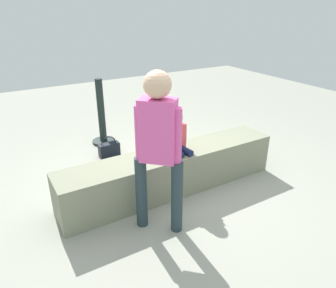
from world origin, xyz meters
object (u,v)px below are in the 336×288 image
(adult_standing, at_px, (158,141))
(water_bottle_near_gift, at_px, (147,146))
(cake_plate, at_px, (156,151))
(gift_bag, at_px, (165,134))
(child_seated, at_px, (176,134))
(party_cup_red, at_px, (170,153))
(handbag_black_leather, at_px, (109,149))

(adult_standing, distance_m, water_bottle_near_gift, 2.00)
(cake_plate, height_order, gift_bag, cake_plate)
(child_seated, height_order, adult_standing, adult_standing)
(water_bottle_near_gift, bearing_deg, party_cup_red, -59.70)
(child_seated, xyz_separation_m, handbag_black_leather, (-0.38, 1.23, -0.60))
(party_cup_red, bearing_deg, gift_bag, 66.89)
(adult_standing, xyz_separation_m, water_bottle_near_gift, (0.71, 1.65, -0.86))
(adult_standing, relative_size, cake_plate, 7.03)
(handbag_black_leather, bearing_deg, water_bottle_near_gift, -13.32)
(child_seated, bearing_deg, adult_standing, -134.56)
(child_seated, relative_size, party_cup_red, 4.14)
(party_cup_red, bearing_deg, child_seated, -116.04)
(child_seated, distance_m, adult_standing, 0.81)
(party_cup_red, relative_size, handbag_black_leather, 0.37)
(child_seated, relative_size, handbag_black_leather, 1.54)
(child_seated, bearing_deg, water_bottle_near_gift, 81.22)
(adult_standing, relative_size, party_cup_red, 13.51)
(child_seated, distance_m, gift_bag, 1.53)
(child_seated, relative_size, cake_plate, 2.16)
(gift_bag, distance_m, water_bottle_near_gift, 0.46)
(child_seated, distance_m, party_cup_red, 1.07)
(child_seated, xyz_separation_m, water_bottle_near_gift, (0.17, 1.10, -0.62))
(adult_standing, relative_size, handbag_black_leather, 5.04)
(gift_bag, bearing_deg, handbag_black_leather, -176.96)
(child_seated, relative_size, water_bottle_near_gift, 2.46)
(adult_standing, bearing_deg, child_seated, 45.44)
(cake_plate, distance_m, party_cup_red, 1.01)
(cake_plate, xyz_separation_m, handbag_black_leather, (-0.16, 1.15, -0.41))
(adult_standing, bearing_deg, cake_plate, 63.34)
(party_cup_red, height_order, handbag_black_leather, handbag_black_leather)
(gift_bag, bearing_deg, adult_standing, -121.79)
(child_seated, xyz_separation_m, cake_plate, (-0.22, 0.08, -0.19))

